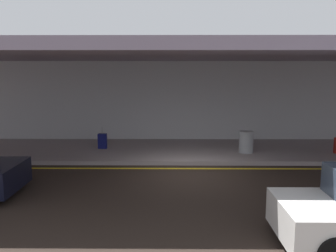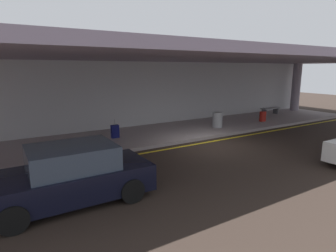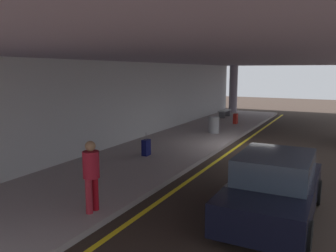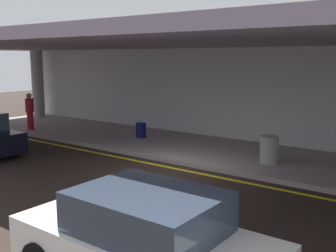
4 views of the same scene
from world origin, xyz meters
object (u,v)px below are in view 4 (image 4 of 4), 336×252
Objects in this scene: traveler_with_luggage at (30,109)px; suitcase_upright_primary at (141,130)px; support_column_far_left at (38,84)px; trash_bin_steel at (269,150)px; car_white at (144,242)px.

traveler_with_luggage is 1.87× the size of suitcase_upright_primary.
support_column_far_left is at bearing -60.34° from traveler_with_luggage.
traveler_with_luggage is 11.10m from trash_bin_steel.
support_column_far_left is at bearing 145.16° from car_white.
traveler_with_luggage reaches higher than trash_bin_steel.
traveler_with_luggage is 1.98× the size of trash_bin_steel.
support_column_far_left is 0.89× the size of car_white.
support_column_far_left is at bearing 172.62° from trash_bin_steel.
suitcase_upright_primary is at bearing 173.32° from trash_bin_steel.
suitcase_upright_primary is (5.21, 1.63, -0.65)m from traveler_with_luggage.
support_column_far_left reaches higher than car_white.
car_white is 13.82m from traveler_with_luggage.
suitcase_upright_primary is 5.87m from trash_bin_steel.
car_white is at bearing -81.05° from trash_bin_steel.
suitcase_upright_primary is at bearing 177.81° from traveler_with_luggage.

